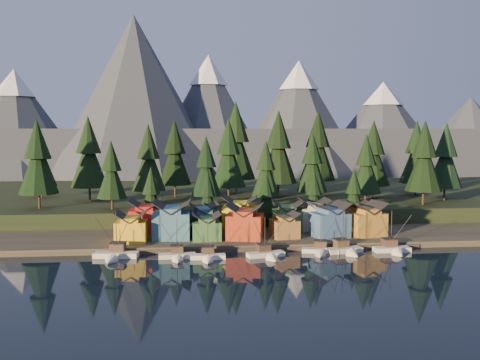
{
  "coord_description": "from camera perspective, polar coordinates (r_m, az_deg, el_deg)",
  "views": [
    {
      "loc": [
        -17.91,
        -111.94,
        29.76
      ],
      "look_at": [
        -3.68,
        30.0,
        16.14
      ],
      "focal_mm": 40.0,
      "sensor_mm": 36.0,
      "label": 1
    }
  ],
  "objects": [
    {
      "name": "tree_hill_8",
      "position": [
        186.82,
        4.12,
        3.26
      ],
      "size": [
        13.07,
        13.07,
        30.45
      ],
      "color": "#332319",
      "rests_on": "hillside"
    },
    {
      "name": "tree_hill_13",
      "position": [
        176.43,
        19.07,
        2.17
      ],
      "size": [
        11.45,
        11.45,
        26.67
      ],
      "color": "#332319",
      "rests_on": "hillside"
    },
    {
      "name": "house_front_2",
      "position": [
        137.35,
        -3.62,
        -4.87
      ],
      "size": [
        7.54,
        7.6,
        7.0
      ],
      "rotation": [
        0.0,
        0.0,
        0.06
      ],
      "color": "#3A6C3A",
      "rests_on": "shore_strip"
    },
    {
      "name": "tree_hill_5",
      "position": [
        162.48,
        -3.62,
        1.29
      ],
      "size": [
        9.41,
        9.41,
        21.93
      ],
      "color": "#332319",
      "rests_on": "hillside"
    },
    {
      "name": "tree_hill_12",
      "position": [
        189.29,
        14.03,
        2.55
      ],
      "size": [
        11.55,
        11.55,
        26.9
      ],
      "color": "#332319",
      "rests_on": "hillside"
    },
    {
      "name": "tree_hill_4",
      "position": [
        187.2,
        -6.98,
        2.7
      ],
      "size": [
        11.71,
        11.71,
        27.27
      ],
      "color": "#332319",
      "rests_on": "hillside"
    },
    {
      "name": "house_back_5",
      "position": [
        155.5,
        12.09,
        -3.57
      ],
      "size": [
        8.39,
        8.46,
        8.0
      ],
      "rotation": [
        0.0,
        0.0,
        -0.2
      ],
      "color": "#915A33",
      "rests_on": "shore_strip"
    },
    {
      "name": "house_front_0",
      "position": [
        137.25,
        -11.52,
        -4.83
      ],
      "size": [
        7.93,
        7.53,
        7.65
      ],
      "rotation": [
        0.0,
        0.0,
        -0.04
      ],
      "color": "gold",
      "rests_on": "shore_strip"
    },
    {
      "name": "tree_hill_7",
      "position": [
        162.21,
        2.77,
        1.0
      ],
      "size": [
        8.78,
        8.78,
        20.46
      ],
      "color": "#332319",
      "rests_on": "hillside"
    },
    {
      "name": "dock",
      "position": [
        132.94,
        2.18,
        -7.27
      ],
      "size": [
        80.0,
        4.0,
        1.0
      ],
      "primitive_type": "cube",
      "color": "#41382E",
      "rests_on": "ground"
    },
    {
      "name": "tree_hill_0",
      "position": [
        170.01,
        -20.76,
        2.04
      ],
      "size": [
        11.54,
        11.54,
        26.88
      ],
      "color": "#332319",
      "rests_on": "hillside"
    },
    {
      "name": "boat_0",
      "position": [
        127.3,
        -13.24,
        -7.19
      ],
      "size": [
        10.79,
        11.52,
        11.84
      ],
      "rotation": [
        0.0,
        0.0,
        -0.13
      ],
      "color": "silver",
      "rests_on": "ground"
    },
    {
      "name": "house_back_1",
      "position": [
        145.13,
        -3.96,
        -4.0
      ],
      "size": [
        8.27,
        8.35,
        8.47
      ],
      "rotation": [
        0.0,
        0.0,
        0.1
      ],
      "color": "#325E78",
      "rests_on": "shore_strip"
    },
    {
      "name": "boat_2",
      "position": [
        123.22,
        -3.45,
        -7.62
      ],
      "size": [
        8.38,
        9.07,
        9.9
      ],
      "rotation": [
        0.0,
        0.0,
        -0.04
      ],
      "color": "white",
      "rests_on": "ground"
    },
    {
      "name": "house_back_3",
      "position": [
        149.49,
        5.04,
        -3.74
      ],
      "size": [
        9.16,
        8.37,
        8.43
      ],
      "rotation": [
        0.0,
        0.0,
        -0.13
      ],
      "color": "#446E3B",
      "rests_on": "shore_strip"
    },
    {
      "name": "tree_hill_14",
      "position": [
        201.55,
        18.28,
        2.62
      ],
      "size": [
        11.58,
        11.58,
        26.98
      ],
      "color": "#332319",
      "rests_on": "hillside"
    },
    {
      "name": "house_front_5",
      "position": [
        142.41,
        9.57,
        -4.11
      ],
      "size": [
        10.3,
        9.72,
        9.11
      ],
      "rotation": [
        0.0,
        0.0,
        0.24
      ],
      "color": "#3A5A8A",
      "rests_on": "shore_strip"
    },
    {
      "name": "boat_5",
      "position": [
        131.57,
        11.25,
        -6.74
      ],
      "size": [
        9.63,
        10.17,
        11.34
      ],
      "rotation": [
        0.0,
        0.0,
        0.23
      ],
      "color": "beige",
      "rests_on": "ground"
    },
    {
      "name": "tree_hill_10",
      "position": [
        197.95,
        8.3,
        3.37
      ],
      "size": [
        13.15,
        13.15,
        30.64
      ],
      "color": "#332319",
      "rests_on": "hillside"
    },
    {
      "name": "tree_hill_3",
      "position": [
        172.64,
        -9.74,
        2.13
      ],
      "size": [
        10.98,
        10.98,
        25.58
      ],
      "color": "#332319",
      "rests_on": "hillside"
    },
    {
      "name": "house_front_3",
      "position": [
        138.08,
        0.54,
        -4.34
      ],
      "size": [
        10.72,
        10.42,
        9.09
      ],
      "rotation": [
        0.0,
        0.0,
        -0.24
      ],
      "color": "#A03118",
      "rests_on": "shore_strip"
    },
    {
      "name": "boat_1",
      "position": [
        124.57,
        -6.71,
        -7.52
      ],
      "size": [
        8.86,
        9.6,
        10.01
      ],
      "rotation": [
        0.0,
        0.0,
        0.04
      ],
      "color": "beige",
      "rests_on": "ground"
    },
    {
      "name": "mountain_ridge",
      "position": [
        325.84,
        -3.32,
        4.79
      ],
      "size": [
        560.0,
        190.0,
        90.0
      ],
      "color": "#484D5C",
      "rests_on": "ground"
    },
    {
      "name": "house_front_1",
      "position": [
        139.65,
        -7.25,
        -4.11
      ],
      "size": [
        10.2,
        9.85,
        9.84
      ],
      "rotation": [
        0.0,
        0.0,
        -0.08
      ],
      "color": "#35627F",
      "rests_on": "shore_strip"
    },
    {
      "name": "house_back_4",
      "position": [
        151.75,
        7.89,
        -3.57
      ],
      "size": [
        8.09,
        7.77,
        8.77
      ],
      "rotation": [
        0.0,
        0.0,
        0.01
      ],
      "color": "beige",
      "rests_on": "shore_strip"
    },
    {
      "name": "boat_3",
      "position": [
        125.2,
        2.93,
        -7.39
      ],
      "size": [
        9.5,
        9.98,
        10.34
      ],
      "rotation": [
        0.0,
        0.0,
        0.23
      ],
      "color": "silver",
      "rests_on": "ground"
    },
    {
      "name": "house_front_4",
      "position": [
        140.41,
        4.77,
        -4.72
      ],
      "size": [
        7.58,
        8.0,
        6.67
      ],
      "rotation": [
        0.0,
        0.0,
        0.17
      ],
      "color": "olive",
      "rests_on": "shore_strip"
    },
    {
      "name": "boat_6",
      "position": [
        134.98,
        16.06,
        -6.55
      ],
      "size": [
        9.08,
        9.9,
        11.19
      ],
      "rotation": [
        0.0,
        0.0,
        0.01
      ],
      "color": "silver",
      "rests_on": "ground"
    },
    {
      "name": "tree_hill_16",
      "position": [
        196.72,
        -20.48,
        2.01
      ],
      "size": [
        10.32,
        10.32,
        24.04
      ],
      "color": "#332319",
      "rests_on": "hillside"
    },
    {
      "name": "house_back_0",
      "position": [
        147.53,
        -10.02,
        -3.77
      ],
      "size": [
        8.73,
        8.41,
        9.2
      ],
      "rotation": [
        0.0,
        0.0,
        -0.04
      ],
      "color": "#A51D19",
      "rests_on": "shore_strip"
    },
    {
      "name": "shore_strip",
      "position": [
        155.72,
        0.99,
        -5.28
      ],
      "size": [
        400.0,
        50.0,
        1.5
      ],
      "primitive_type": "cube",
      "color": "#332D25",
      "rests_on": "ground"
    },
    {
      "name": "tree_shore_1",
      "position": [
        153.28,
        -3.47,
        -1.79
      ],
      "size": [
        7.04,
        7.04,
        16.41
      ],
      "color": "#332319",
      "rests_on": "shore_strip"
    },
    {
      "name": "tree_shore_3",
      "position": [
        157.55,
        7.87,
        -1.64
      ],
      "size": [
        7.03,
        7.03,
        16.37
      ],
      "color": "#332319",
      "rests_on": "shore_strip"
    },
    {
      "name": "house_front_6",
      "position": [
        146.32,
        13.23,
        -3.96
      ],
      "size": [
        10.6,
        10.23,
        8.94
      ],
      "rotation": [
        0.0,
        0.0,
        0.22
      ],
      "color": "#B17C2D",
      "rests_on": "shore_strip"
    },
    {
      "name": "hillside",
      "position": [
        204.49,
        -0.65,
        -2.07
      ],
      "size": [
        420.0,
        100.0,
        6.0
      ],
      "primitive_type": "cube",
      "color": "black",
      "rests_on": "ground"
    },
    {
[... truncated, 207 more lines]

